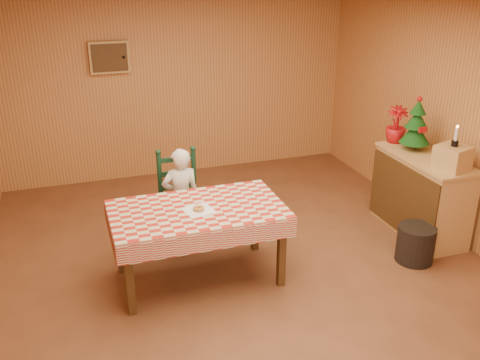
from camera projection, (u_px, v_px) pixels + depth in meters
name	position (u px, v px, depth m)	size (l,w,h in m)	color
ground	(246.00, 274.00, 5.42)	(6.00, 6.00, 0.00)	brown
cabin_walls	(229.00, 84.00, 5.18)	(5.10, 6.05, 2.65)	#C48146
dining_table	(198.00, 216.00, 5.09)	(1.66, 0.96, 0.77)	#4A2E13
ladder_chair	(180.00, 201.00, 5.85)	(0.44, 0.40, 1.08)	black
seated_child	(181.00, 198.00, 5.77)	(0.41, 0.27, 1.12)	silver
napkin	(199.00, 210.00, 5.01)	(0.26, 0.26, 0.00)	white
donut	(199.00, 208.00, 5.00)	(0.11, 0.11, 0.04)	#BA7E42
shelf_unit	(421.00, 195.00, 6.09)	(0.54, 1.24, 0.93)	tan
crate	(452.00, 158.00, 5.51)	(0.30, 0.30, 0.25)	tan
christmas_tree	(416.00, 126.00, 6.02)	(0.34, 0.34, 0.62)	#4A2E13
flower_arrangement	(396.00, 124.00, 6.29)	(0.24, 0.24, 0.43)	#AD1012
candle_set	(455.00, 140.00, 5.44)	(0.07, 0.07, 0.22)	black
storage_bin	(416.00, 244.00, 5.58)	(0.39, 0.39, 0.39)	black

